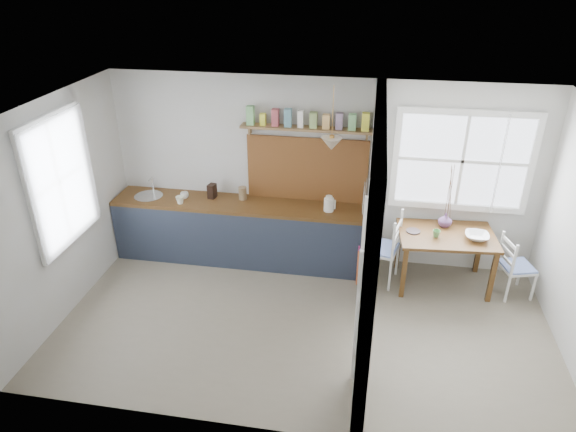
% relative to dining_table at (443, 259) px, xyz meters
% --- Properties ---
extents(floor, '(5.80, 3.20, 0.01)m').
position_rel_dining_table_xyz_m(floor, '(-1.68, -1.13, -0.38)').
color(floor, '#776E5B').
rests_on(floor, ground).
extents(ceiling, '(5.80, 3.20, 0.01)m').
position_rel_dining_table_xyz_m(ceiling, '(-1.68, -1.13, 2.22)').
color(ceiling, beige).
rests_on(ceiling, walls).
extents(walls, '(5.81, 3.21, 2.60)m').
position_rel_dining_table_xyz_m(walls, '(-1.68, -1.13, 0.92)').
color(walls, beige).
rests_on(walls, floor).
extents(partition, '(0.12, 3.20, 2.60)m').
position_rel_dining_table_xyz_m(partition, '(-0.98, -1.08, 1.07)').
color(partition, beige).
rests_on(partition, floor).
extents(kitchen_window, '(0.10, 1.16, 1.50)m').
position_rel_dining_table_xyz_m(kitchen_window, '(-4.55, -1.13, 1.27)').
color(kitchen_window, white).
rests_on(kitchen_window, walls).
extents(nook_window, '(1.76, 0.10, 1.30)m').
position_rel_dining_table_xyz_m(nook_window, '(0.12, 0.43, 1.22)').
color(nook_window, white).
rests_on(nook_window, walls).
extents(counter, '(3.50, 0.60, 0.90)m').
position_rel_dining_table_xyz_m(counter, '(-2.81, 0.19, 0.08)').
color(counter, brown).
rests_on(counter, floor).
extents(sink, '(0.40, 0.40, 0.02)m').
position_rel_dining_table_xyz_m(sink, '(-4.11, 0.17, 0.51)').
color(sink, silver).
rests_on(sink, counter).
extents(backsplash, '(1.65, 0.03, 0.90)m').
position_rel_dining_table_xyz_m(backsplash, '(-1.89, 0.44, 0.97)').
color(backsplash, brown).
rests_on(backsplash, walls).
extents(shelf, '(1.75, 0.20, 0.21)m').
position_rel_dining_table_xyz_m(shelf, '(-1.89, 0.36, 1.63)').
color(shelf, olive).
rests_on(shelf, walls).
extents(pendant_lamp, '(0.26, 0.26, 0.16)m').
position_rel_dining_table_xyz_m(pendant_lamp, '(-1.53, 0.02, 1.50)').
color(pendant_lamp, beige).
rests_on(pendant_lamp, ceiling).
extents(utensil_rail, '(0.02, 0.50, 0.02)m').
position_rel_dining_table_xyz_m(utensil_rail, '(-1.07, -0.23, 1.07)').
color(utensil_rail, silver).
rests_on(utensil_rail, partition).
extents(dining_table, '(1.27, 0.90, 0.76)m').
position_rel_dining_table_xyz_m(dining_table, '(0.00, 0.00, 0.00)').
color(dining_table, brown).
rests_on(dining_table, floor).
extents(chair_left, '(0.56, 0.56, 1.01)m').
position_rel_dining_table_xyz_m(chair_left, '(-0.83, -0.03, 0.12)').
color(chair_left, silver).
rests_on(chair_left, floor).
extents(chair_right, '(0.47, 0.47, 0.84)m').
position_rel_dining_table_xyz_m(chair_right, '(0.90, -0.08, 0.04)').
color(chair_right, silver).
rests_on(chair_right, floor).
extents(kettle, '(0.21, 0.19, 0.21)m').
position_rel_dining_table_xyz_m(kettle, '(-1.55, 0.13, 0.63)').
color(kettle, white).
rests_on(kettle, counter).
extents(mug_a, '(0.15, 0.15, 0.11)m').
position_rel_dining_table_xyz_m(mug_a, '(-3.58, 0.01, 0.57)').
color(mug_a, white).
rests_on(mug_a, counter).
extents(mug_b, '(0.13, 0.13, 0.09)m').
position_rel_dining_table_xyz_m(mug_b, '(-3.58, 0.18, 0.57)').
color(mug_b, white).
rests_on(mug_b, counter).
extents(knife_block, '(0.11, 0.14, 0.20)m').
position_rel_dining_table_xyz_m(knife_block, '(-3.20, 0.27, 0.62)').
color(knife_block, black).
rests_on(knife_block, counter).
extents(jar, '(0.14, 0.14, 0.18)m').
position_rel_dining_table_xyz_m(jar, '(-2.77, 0.30, 0.61)').
color(jar, brown).
rests_on(jar, counter).
extents(towel_magenta, '(0.02, 0.03, 0.56)m').
position_rel_dining_table_xyz_m(towel_magenta, '(-1.10, -0.14, -0.10)').
color(towel_magenta, '#DB3989').
rests_on(towel_magenta, counter).
extents(towel_orange, '(0.02, 0.03, 0.52)m').
position_rel_dining_table_xyz_m(towel_orange, '(-1.10, -0.21, -0.13)').
color(towel_orange, orange).
rests_on(towel_orange, counter).
extents(bowl, '(0.31, 0.31, 0.07)m').
position_rel_dining_table_xyz_m(bowl, '(0.35, -0.06, 0.42)').
color(bowl, white).
rests_on(bowl, dining_table).
extents(table_cup, '(0.11, 0.11, 0.09)m').
position_rel_dining_table_xyz_m(table_cup, '(-0.15, -0.09, 0.42)').
color(table_cup, '#589653').
rests_on(table_cup, dining_table).
extents(plate, '(0.23, 0.23, 0.02)m').
position_rel_dining_table_xyz_m(plate, '(-0.43, -0.00, 0.39)').
color(plate, '#3B2F30').
rests_on(plate, dining_table).
extents(vase, '(0.21, 0.21, 0.19)m').
position_rel_dining_table_xyz_m(vase, '(-0.02, 0.22, 0.47)').
color(vase, '#5D3B6B').
rests_on(vase, dining_table).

